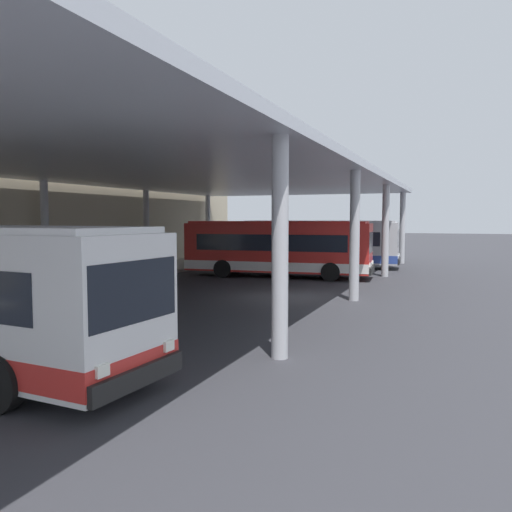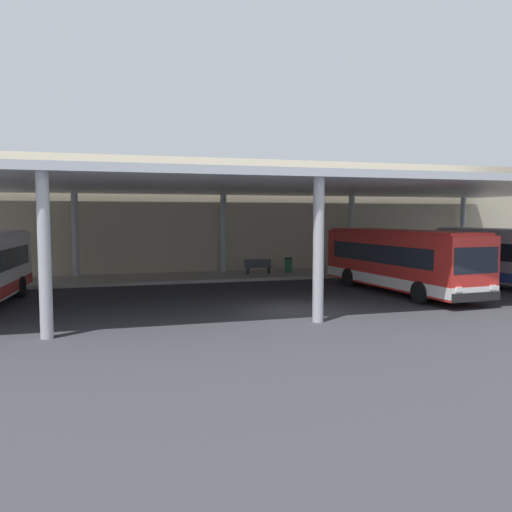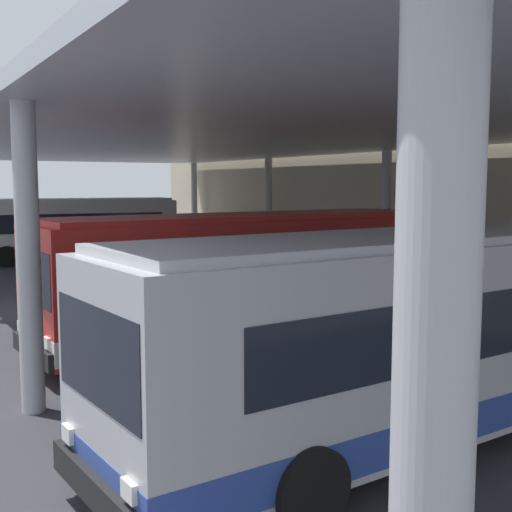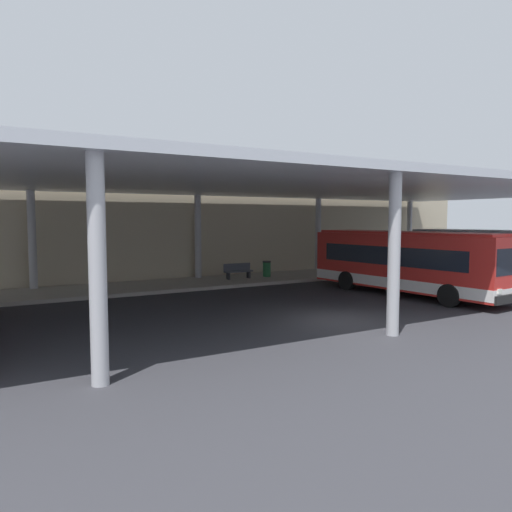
{
  "view_description": "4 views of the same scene",
  "coord_description": "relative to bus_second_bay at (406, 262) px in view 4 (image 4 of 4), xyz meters",
  "views": [
    {
      "loc": [
        -20.67,
        -6.42,
        3.33
      ],
      "look_at": [
        4.36,
        3.5,
        1.35
      ],
      "focal_mm": 36.07,
      "sensor_mm": 36.0,
      "label": 1
    },
    {
      "loc": [
        -7.32,
        -19.85,
        3.88
      ],
      "look_at": [
        -0.15,
        5.19,
        1.85
      ],
      "focal_mm": 36.32,
      "sensor_mm": 36.0,
      "label": 2
    },
    {
      "loc": [
        20.69,
        -4.76,
        3.89
      ],
      "look_at": [
        3.48,
        5.31,
        1.71
      ],
      "focal_mm": 46.38,
      "sensor_mm": 36.0,
      "label": 3
    },
    {
      "loc": [
        -11.45,
        -13.37,
        3.76
      ],
      "look_at": [
        -0.53,
        5.47,
        2.08
      ],
      "focal_mm": 33.12,
      "sensor_mm": 36.0,
      "label": 4
    }
  ],
  "objects": [
    {
      "name": "ground_plane",
      "position": [
        -6.8,
        -3.16,
        -1.66
      ],
      "size": [
        200.0,
        200.0,
        0.0
      ],
      "primitive_type": "plane",
      "color": "#333338"
    },
    {
      "name": "station_building_facade",
      "position": [
        -6.8,
        11.84,
        2.21
      ],
      "size": [
        48.0,
        1.6,
        7.73
      ],
      "primitive_type": "cube",
      "color": "#C1B293",
      "rests_on": "ground"
    },
    {
      "name": "trash_bin",
      "position": [
        -2.85,
        8.68,
        -0.98
      ],
      "size": [
        0.52,
        0.52,
        0.98
      ],
      "color": "#236638",
      "rests_on": "platform_kerb"
    },
    {
      "name": "platform_kerb",
      "position": [
        -6.8,
        8.59,
        -1.57
      ],
      "size": [
        42.0,
        4.5,
        0.18
      ],
      "primitive_type": "cube",
      "color": "#A39E93",
      "rests_on": "ground"
    },
    {
      "name": "bus_second_bay",
      "position": [
        0.0,
        0.0,
        0.0
      ],
      "size": [
        3.31,
        10.69,
        3.17
      ],
      "color": "red",
      "rests_on": "ground"
    },
    {
      "name": "bench_waiting",
      "position": [
        -4.91,
        8.66,
        -0.99
      ],
      "size": [
        1.8,
        0.45,
        0.92
      ],
      "color": "#4C515B",
      "rests_on": "platform_kerb"
    },
    {
      "name": "bus_middle_bay",
      "position": [
        6.65,
        -0.72,
        0.0
      ],
      "size": [
        3.28,
        10.68,
        3.17
      ],
      "color": "#B7B7BC",
      "rests_on": "ground"
    },
    {
      "name": "canopy_shelter",
      "position": [
        -6.8,
        2.34,
        3.63
      ],
      "size": [
        40.0,
        17.0,
        5.55
      ],
      "color": "silver",
      "rests_on": "ground"
    }
  ]
}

